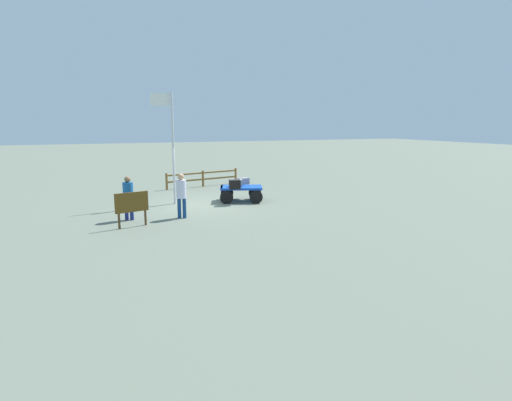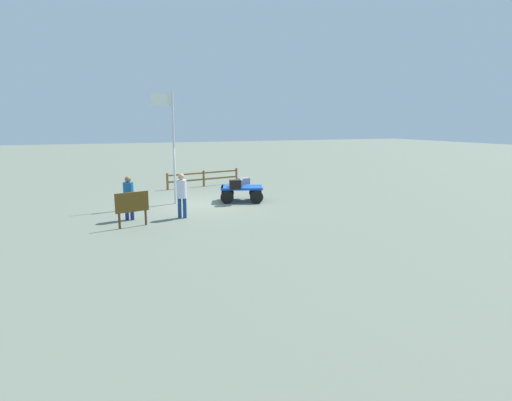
# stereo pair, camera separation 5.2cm
# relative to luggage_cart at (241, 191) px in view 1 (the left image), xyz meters

# --- Properties ---
(ground_plane) EXTENTS (120.00, 120.00, 0.00)m
(ground_plane) POSITION_rel_luggage_cart_xyz_m (1.66, 0.10, -0.50)
(ground_plane) COLOR slate
(luggage_cart) EXTENTS (2.25, 1.89, 0.69)m
(luggage_cart) POSITION_rel_luggage_cart_xyz_m (0.00, 0.00, 0.00)
(luggage_cart) COLOR blue
(luggage_cart) RESTS_ON ground
(suitcase_olive) EXTENTS (0.62, 0.49, 0.32)m
(suitcase_olive) POSITION_rel_luggage_cart_xyz_m (0.21, -0.01, 0.36)
(suitcase_olive) COLOR gray
(suitcase_olive) RESTS_ON luggage_cart
(suitcase_navy) EXTENTS (0.55, 0.46, 0.40)m
(suitcase_navy) POSITION_rel_luggage_cart_xyz_m (0.50, 0.58, 0.40)
(suitcase_navy) COLOR black
(suitcase_navy) RESTS_ON luggage_cart
(suitcase_tan) EXTENTS (0.51, 0.40, 0.29)m
(suitcase_tan) POSITION_rel_luggage_cart_xyz_m (-0.39, -0.69, 0.34)
(suitcase_tan) COLOR gray
(suitcase_tan) RESTS_ON luggage_cart
(worker_lead) EXTENTS (0.51, 0.51, 1.70)m
(worker_lead) POSITION_rel_luggage_cart_xyz_m (3.30, 2.44, 0.51)
(worker_lead) COLOR navy
(worker_lead) RESTS_ON ground
(worker_trailing) EXTENTS (0.51, 0.51, 1.64)m
(worker_trailing) POSITION_rel_luggage_cart_xyz_m (5.19, 2.04, 0.48)
(worker_trailing) COLOR navy
(worker_trailing) RESTS_ON ground
(flagpole) EXTENTS (0.96, 0.22, 4.90)m
(flagpole) POSITION_rel_luggage_cart_xyz_m (3.03, -0.57, 2.41)
(flagpole) COLOR silver
(flagpole) RESTS_ON ground
(signboard) EXTENTS (1.16, 0.36, 1.22)m
(signboard) POSITION_rel_luggage_cart_xyz_m (5.21, 3.22, 0.31)
(signboard) COLOR #4C3319
(signboard) RESTS_ON ground
(wooden_fence) EXTENTS (4.43, 1.16, 0.91)m
(wooden_fence) POSITION_rel_luggage_cart_xyz_m (0.35, -5.21, 0.04)
(wooden_fence) COLOR brown
(wooden_fence) RESTS_ON ground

